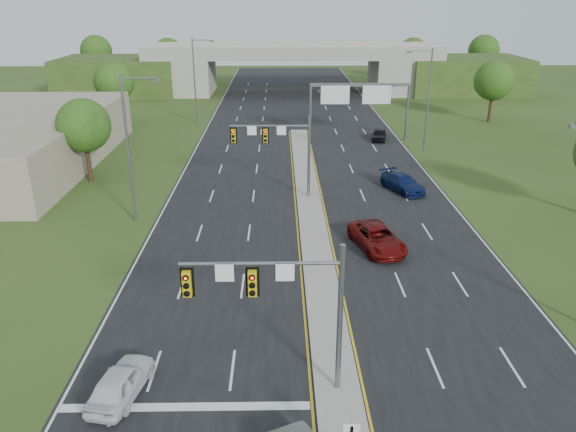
% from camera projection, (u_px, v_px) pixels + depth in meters
% --- Properties ---
extents(ground, '(240.00, 240.00, 0.00)m').
position_uv_depth(ground, '(337.00, 390.00, 24.58)').
color(ground, '#2B4117').
rests_on(ground, ground).
extents(road, '(24.00, 160.00, 0.02)m').
position_uv_depth(road, '(303.00, 164.00, 57.11)').
color(road, black).
rests_on(road, ground).
extents(median, '(2.00, 54.00, 0.16)m').
position_uv_depth(median, '(310.00, 205.00, 45.92)').
color(median, gray).
rests_on(median, road).
extents(lane_markings, '(23.72, 160.00, 0.01)m').
position_uv_depth(lane_markings, '(300.00, 183.00, 51.44)').
color(lane_markings, gold).
rests_on(lane_markings, road).
extents(signal_mast_near, '(6.62, 0.60, 7.00)m').
position_uv_depth(signal_mast_near, '(285.00, 297.00, 22.73)').
color(signal_mast_near, slate).
rests_on(signal_mast_near, ground).
extents(signal_mast_far, '(6.62, 0.60, 7.00)m').
position_uv_depth(signal_mast_far, '(282.00, 144.00, 45.97)').
color(signal_mast_far, slate).
rests_on(signal_mast_far, ground).
extents(sign_gantry, '(11.58, 0.44, 6.67)m').
position_uv_depth(sign_gantry, '(358.00, 96.00, 64.51)').
color(sign_gantry, slate).
rests_on(sign_gantry, ground).
extents(overpass, '(80.00, 14.00, 8.10)m').
position_uv_depth(overpass, '(293.00, 72.00, 97.63)').
color(overpass, gray).
rests_on(overpass, ground).
extents(lightpole_l_mid, '(2.85, 0.25, 11.00)m').
position_uv_depth(lightpole_l_mid, '(130.00, 143.00, 40.71)').
color(lightpole_l_mid, slate).
rests_on(lightpole_l_mid, ground).
extents(lightpole_l_far, '(2.85, 0.25, 11.00)m').
position_uv_depth(lightpole_l_far, '(196.00, 77.00, 73.25)').
color(lightpole_l_far, slate).
rests_on(lightpole_l_far, ground).
extents(lightpole_r_far, '(2.85, 0.25, 11.00)m').
position_uv_depth(lightpole_r_far, '(427.00, 95.00, 59.72)').
color(lightpole_r_far, slate).
rests_on(lightpole_r_far, ground).
extents(tree_l_near, '(4.80, 4.80, 7.60)m').
position_uv_depth(tree_l_near, '(84.00, 126.00, 50.25)').
color(tree_l_near, '#382316').
rests_on(tree_l_near, ground).
extents(tree_l_mid, '(5.20, 5.20, 8.12)m').
position_uv_depth(tree_l_mid, '(114.00, 82.00, 73.30)').
color(tree_l_mid, '#382316').
rests_on(tree_l_mid, ground).
extents(tree_r_mid, '(5.20, 5.20, 8.12)m').
position_uv_depth(tree_r_mid, '(494.00, 81.00, 74.08)').
color(tree_r_mid, '#382316').
rests_on(tree_r_mid, ground).
extents(tree_back_a, '(6.00, 6.00, 8.85)m').
position_uv_depth(tree_back_a, '(96.00, 51.00, 109.22)').
color(tree_back_a, '#382316').
rests_on(tree_back_a, ground).
extents(tree_back_b, '(5.60, 5.60, 8.32)m').
position_uv_depth(tree_back_b, '(168.00, 53.00, 109.56)').
color(tree_back_b, '#382316').
rests_on(tree_back_b, ground).
extents(tree_back_c, '(5.60, 5.60, 8.32)m').
position_uv_depth(tree_back_c, '(413.00, 52.00, 110.30)').
color(tree_back_c, '#382316').
rests_on(tree_back_c, ground).
extents(tree_back_d, '(6.00, 6.00, 8.85)m').
position_uv_depth(tree_back_d, '(484.00, 50.00, 110.39)').
color(tree_back_d, '#382316').
rests_on(tree_back_d, ground).
extents(commercial_building, '(18.00, 30.00, 5.00)m').
position_uv_depth(commercial_building, '(2.00, 142.00, 55.73)').
color(commercial_building, gray).
rests_on(commercial_building, ground).
extents(car_white, '(2.45, 4.40, 1.42)m').
position_uv_depth(car_white, '(121.00, 382.00, 23.97)').
color(car_white, silver).
rests_on(car_white, road).
extents(car_far_a, '(3.80, 6.00, 1.54)m').
position_uv_depth(car_far_a, '(377.00, 238.00, 37.94)').
color(car_far_a, '#5B0A09').
rests_on(car_far_a, road).
extents(car_far_b, '(3.83, 5.41, 1.46)m').
position_uv_depth(car_far_b, '(403.00, 183.00, 49.17)').
color(car_far_b, '#0A1641').
rests_on(car_far_b, road).
extents(car_far_c, '(2.36, 4.11, 1.32)m').
position_uv_depth(car_far_c, '(379.00, 135.00, 66.35)').
color(car_far_c, black).
rests_on(car_far_c, road).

